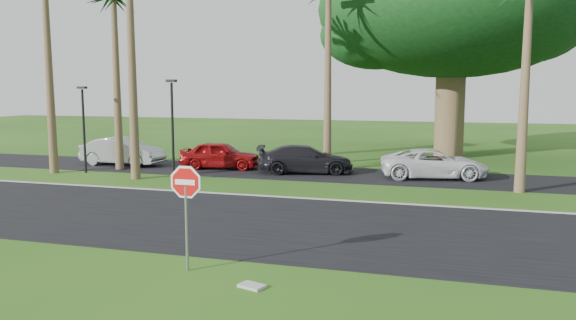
# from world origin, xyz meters

# --- Properties ---
(ground) EXTENTS (120.00, 120.00, 0.00)m
(ground) POSITION_xyz_m (0.00, 0.00, 0.00)
(ground) COLOR #214912
(ground) RESTS_ON ground
(road) EXTENTS (120.00, 8.00, 0.02)m
(road) POSITION_xyz_m (0.00, 2.00, 0.01)
(road) COLOR black
(road) RESTS_ON ground
(parking_strip) EXTENTS (120.00, 5.00, 0.02)m
(parking_strip) POSITION_xyz_m (0.00, 12.50, 0.01)
(parking_strip) COLOR black
(parking_strip) RESTS_ON ground
(curb) EXTENTS (120.00, 0.12, 0.06)m
(curb) POSITION_xyz_m (0.00, 6.05, 0.03)
(curb) COLOR gray
(curb) RESTS_ON ground
(stop_sign_near) EXTENTS (1.05, 0.07, 2.62)m
(stop_sign_near) POSITION_xyz_m (0.50, -3.00, 1.77)
(stop_sign_near) COLOR gray
(stop_sign_near) RESTS_ON ground
(palm_left_mid) EXTENTS (5.00, 5.00, 10.00)m
(palm_left_mid) POSITION_xyz_m (-10.50, 11.00, 8.68)
(palm_left_mid) COLOR brown
(palm_left_mid) RESTS_ON ground
(canopy_tree) EXTENTS (16.50, 16.50, 13.12)m
(canopy_tree) POSITION_xyz_m (6.00, 22.00, 8.95)
(canopy_tree) COLOR brown
(canopy_tree) RESTS_ON ground
(streetlight_left) EXTENTS (0.45, 0.25, 4.34)m
(streetlight_left) POSITION_xyz_m (-11.50, 9.50, 2.50)
(streetlight_left) COLOR black
(streetlight_left) RESTS_ON ground
(streetlight_right) EXTENTS (0.45, 0.25, 4.64)m
(streetlight_right) POSITION_xyz_m (-6.00, 8.50, 2.65)
(streetlight_right) COLOR black
(streetlight_right) RESTS_ON ground
(car_silver) EXTENTS (4.66, 1.67, 1.53)m
(car_silver) POSITION_xyz_m (-11.24, 12.42, 0.76)
(car_silver) COLOR #A2A4A9
(car_silver) RESTS_ON ground
(car_red) EXTENTS (4.44, 2.31, 1.44)m
(car_red) POSITION_xyz_m (-5.50, 12.73, 0.72)
(car_red) COLOR maroon
(car_red) RESTS_ON ground
(car_dark) EXTENTS (5.13, 3.12, 1.39)m
(car_dark) POSITION_xyz_m (-0.79, 12.48, 0.69)
(car_dark) COLOR black
(car_dark) RESTS_ON ground
(car_minivan) EXTENTS (5.32, 3.26, 1.38)m
(car_minivan) POSITION_xyz_m (5.48, 12.65, 0.69)
(car_minivan) COLOR silver
(car_minivan) RESTS_ON ground
(utility_slab) EXTENTS (0.63, 0.50, 0.06)m
(utility_slab) POSITION_xyz_m (2.34, -3.62, 0.03)
(utility_slab) COLOR #A3A49C
(utility_slab) RESTS_ON ground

